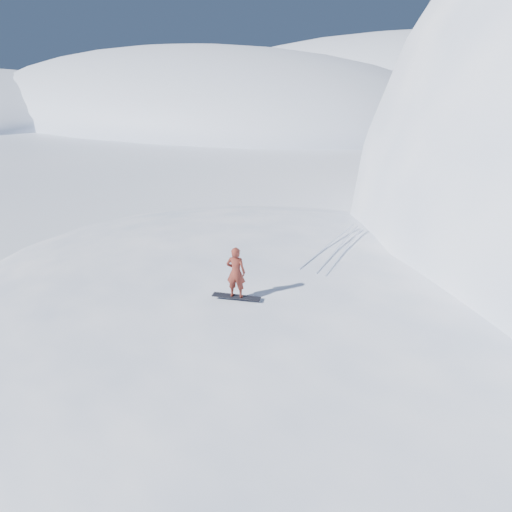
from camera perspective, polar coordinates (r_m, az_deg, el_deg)
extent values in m
plane|color=white|center=(15.51, 2.30, -13.84)|extent=(400.00, 400.00, 0.00)
ellipsoid|color=white|center=(17.22, 11.12, -10.26)|extent=(36.00, 28.00, 4.80)
ellipsoid|color=white|center=(104.85, -9.18, 16.97)|extent=(120.00, 70.00, 28.00)
ellipsoid|color=white|center=(129.46, 18.27, 17.14)|extent=(140.00, 90.00, 36.00)
ellipsoid|color=white|center=(16.72, -13.28, -11.54)|extent=(6.00, 5.40, 0.80)
ellipsoid|color=white|center=(20.78, 7.84, -4.06)|extent=(7.00, 6.30, 1.00)
cube|color=black|center=(14.64, -2.47, -5.09)|extent=(1.55, 0.94, 0.03)
imported|color=maroon|center=(14.27, -2.53, -2.06)|extent=(0.72, 0.63, 1.68)
ellipsoid|color=white|center=(75.62, -14.56, 14.62)|extent=(8.73, 6.99, 6.11)
cube|color=silver|center=(19.26, 9.18, 1.55)|extent=(0.99, 5.94, 0.04)
cube|color=silver|center=(19.05, 10.39, 1.23)|extent=(1.44, 5.85, 0.04)
cube|color=silver|center=(18.91, 11.24, 1.01)|extent=(1.54, 5.83, 0.04)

